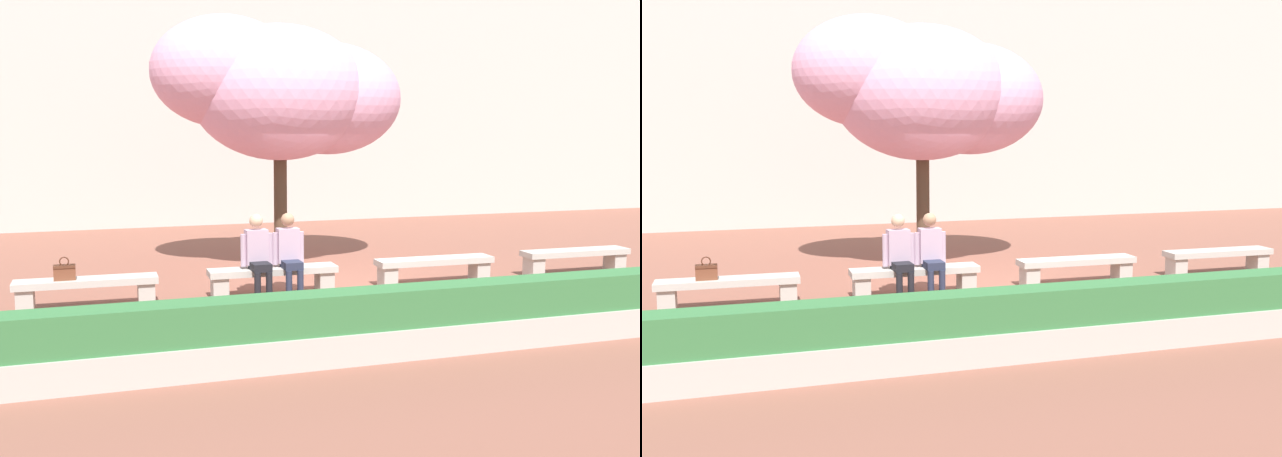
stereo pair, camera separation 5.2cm
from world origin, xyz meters
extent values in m
plane|color=brown|center=(0.00, 0.00, 0.00)|extent=(100.00, 100.00, 0.00)
cube|color=#B7B2A8|center=(0.00, 10.70, 4.22)|extent=(28.00, 4.00, 8.44)
cube|color=#ADA89E|center=(-4.17, 0.00, 0.40)|extent=(2.03, 0.46, 0.10)
cube|color=#ADA89E|center=(-5.01, 0.02, 0.17)|extent=(0.25, 0.34, 0.35)
cube|color=#ADA89E|center=(-3.33, -0.02, 0.17)|extent=(0.25, 0.34, 0.35)
cube|color=#ADA89E|center=(-1.39, 0.00, 0.40)|extent=(2.03, 0.46, 0.10)
cube|color=#ADA89E|center=(-2.23, 0.02, 0.17)|extent=(0.25, 0.34, 0.35)
cube|color=#ADA89E|center=(-0.55, -0.02, 0.17)|extent=(0.25, 0.34, 0.35)
cube|color=#ADA89E|center=(1.39, 0.00, 0.40)|extent=(2.03, 0.46, 0.10)
cube|color=#ADA89E|center=(0.55, 0.02, 0.17)|extent=(0.25, 0.34, 0.35)
cube|color=#ADA89E|center=(2.23, -0.02, 0.17)|extent=(0.25, 0.34, 0.35)
cube|color=#ADA89E|center=(4.17, 0.00, 0.40)|extent=(2.03, 0.46, 0.10)
cube|color=#ADA89E|center=(3.33, 0.02, 0.17)|extent=(0.25, 0.34, 0.35)
cube|color=#ADA89E|center=(5.01, -0.02, 0.17)|extent=(0.25, 0.34, 0.35)
cube|color=black|center=(-1.72, -0.42, 0.03)|extent=(0.11, 0.22, 0.06)
cylinder|color=black|center=(-1.72, -0.36, 0.24)|extent=(0.10, 0.10, 0.42)
cube|color=black|center=(-1.54, -0.42, 0.03)|extent=(0.11, 0.22, 0.06)
cylinder|color=black|center=(-1.54, -0.36, 0.24)|extent=(0.10, 0.10, 0.42)
cube|color=black|center=(-1.64, -0.18, 0.51)|extent=(0.29, 0.41, 0.12)
cube|color=#B293A8|center=(-1.64, 0.04, 0.78)|extent=(0.35, 0.23, 0.54)
sphere|color=tan|center=(-1.64, 0.04, 1.19)|extent=(0.21, 0.21, 0.21)
cylinder|color=#B293A8|center=(-1.85, 0.01, 0.74)|extent=(0.09, 0.09, 0.50)
cylinder|color=#B293A8|center=(-1.43, 0.03, 0.74)|extent=(0.09, 0.09, 0.50)
cube|color=black|center=(-1.23, -0.42, 0.03)|extent=(0.10, 0.22, 0.06)
cylinder|color=#23283D|center=(-1.23, -0.36, 0.24)|extent=(0.10, 0.10, 0.42)
cube|color=black|center=(-1.05, -0.42, 0.03)|extent=(0.10, 0.22, 0.06)
cylinder|color=#23283D|center=(-1.05, -0.36, 0.24)|extent=(0.10, 0.10, 0.42)
cube|color=#23283D|center=(-1.14, -0.18, 0.51)|extent=(0.28, 0.40, 0.12)
cube|color=#B293A8|center=(-1.14, 0.04, 0.78)|extent=(0.34, 0.22, 0.54)
sphere|color=#A37556|center=(-1.14, 0.04, 1.19)|extent=(0.21, 0.21, 0.21)
cylinder|color=#B293A8|center=(-1.35, 0.02, 0.74)|extent=(0.09, 0.09, 0.50)
cylinder|color=#B293A8|center=(-0.93, 0.02, 0.74)|extent=(0.09, 0.09, 0.50)
cube|color=brown|center=(-4.46, -0.03, 0.56)|extent=(0.30, 0.14, 0.22)
cube|color=#552C1C|center=(-4.46, -0.03, 0.65)|extent=(0.30, 0.15, 0.04)
torus|color=#4A2718|center=(-4.46, -0.03, 0.72)|extent=(0.14, 0.02, 0.14)
cylinder|color=#473323|center=(-0.64, 2.35, 1.05)|extent=(0.25, 0.25, 2.10)
ellipsoid|color=pink|center=(-0.64, 2.35, 3.24)|extent=(3.29, 3.03, 2.47)
ellipsoid|color=pink|center=(-1.63, 2.48, 3.61)|extent=(2.68, 2.33, 2.01)
ellipsoid|color=pink|center=(0.35, 2.53, 3.14)|extent=(2.80, 2.56, 2.10)
cube|color=#ADA89E|center=(0.00, -3.43, 0.18)|extent=(13.61, 0.50, 0.36)
cube|color=#336B38|center=(0.00, -3.43, 0.58)|extent=(13.51, 0.44, 0.44)
camera|label=1|loc=(-4.20, -11.12, 2.63)|focal=42.00mm
camera|label=2|loc=(-4.15, -11.14, 2.63)|focal=42.00mm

